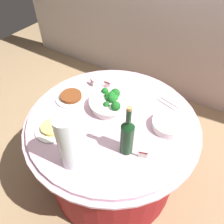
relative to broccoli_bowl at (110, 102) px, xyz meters
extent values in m
plane|color=#9E7F5B|center=(0.06, -0.08, -0.78)|extent=(6.00, 6.00, 0.00)
cylinder|color=maroon|center=(0.06, -0.08, -0.44)|extent=(1.01, 1.01, 0.69)
cylinder|color=#E0B2C6|center=(0.06, -0.08, -0.08)|extent=(1.16, 1.16, 0.02)
cylinder|color=#E0B2C6|center=(0.06, -0.08, -0.06)|extent=(1.10, 1.10, 0.03)
cylinder|color=white|center=(0.00, -0.01, -0.02)|extent=(0.26, 0.26, 0.05)
cylinder|color=white|center=(0.00, -0.01, 0.01)|extent=(0.28, 0.28, 0.01)
sphere|color=#195A1E|center=(0.00, -0.05, 0.02)|extent=(0.04, 0.04, 0.04)
sphere|color=#19561E|center=(-0.01, 0.04, 0.03)|extent=(0.05, 0.05, 0.05)
sphere|color=#19741E|center=(0.02, 0.03, 0.02)|extent=(0.05, 0.05, 0.05)
sphere|color=#19651E|center=(-0.08, 0.05, 0.02)|extent=(0.05, 0.05, 0.05)
sphere|color=#19741E|center=(-0.02, 0.00, 0.03)|extent=(0.05, 0.05, 0.05)
sphere|color=#195A1E|center=(0.00, 0.06, 0.03)|extent=(0.07, 0.07, 0.07)
sphere|color=#196E1E|center=(-0.03, 0.02, 0.03)|extent=(0.05, 0.05, 0.05)
sphere|color=#195D1E|center=(0.01, 0.00, 0.03)|extent=(0.06, 0.06, 0.06)
sphere|color=#195D1E|center=(0.07, -0.05, 0.04)|extent=(0.06, 0.06, 0.06)
sphere|color=#19731E|center=(-0.01, 0.04, 0.03)|extent=(0.06, 0.06, 0.06)
sphere|color=#19661E|center=(0.00, 0.01, 0.03)|extent=(0.06, 0.06, 0.06)
cylinder|color=white|center=(0.41, 0.04, -0.04)|extent=(0.21, 0.21, 0.01)
cylinder|color=white|center=(0.41, 0.04, -0.03)|extent=(0.21, 0.21, 0.01)
cylinder|color=white|center=(0.41, 0.04, -0.02)|extent=(0.21, 0.21, 0.01)
cylinder|color=white|center=(0.41, 0.04, -0.01)|extent=(0.21, 0.21, 0.01)
cylinder|color=white|center=(0.41, 0.04, 0.00)|extent=(0.21, 0.21, 0.01)
cylinder|color=#113318|center=(0.27, -0.26, 0.06)|extent=(0.07, 0.07, 0.20)
cone|color=#113318|center=(0.27, -0.26, 0.18)|extent=(0.07, 0.07, 0.04)
cylinder|color=#113318|center=(0.27, -0.26, 0.24)|extent=(0.03, 0.03, 0.08)
cylinder|color=#B2844C|center=(0.27, -0.26, 0.28)|extent=(0.03, 0.03, 0.02)
cylinder|color=silver|center=(0.06, -0.48, 0.13)|extent=(0.11, 0.11, 0.34)
sphere|color=#E5B26B|center=(0.09, -0.48, 0.00)|extent=(0.06, 0.06, 0.06)
sphere|color=#E5B26B|center=(0.05, -0.46, 0.00)|extent=(0.06, 0.06, 0.06)
sphere|color=#E5B26B|center=(0.05, -0.50, 0.00)|extent=(0.06, 0.06, 0.06)
sphere|color=#72C64C|center=(0.08, -0.47, 0.05)|extent=(0.06, 0.06, 0.06)
sphere|color=#72C64C|center=(0.05, -0.47, 0.05)|extent=(0.06, 0.06, 0.06)
sphere|color=#72C64C|center=(0.07, -0.50, 0.05)|extent=(0.06, 0.06, 0.06)
sphere|color=red|center=(0.07, -0.46, 0.10)|extent=(0.06, 0.06, 0.06)
sphere|color=red|center=(0.04, -0.48, 0.10)|extent=(0.06, 0.06, 0.06)
sphere|color=red|center=(0.08, -0.50, 0.10)|extent=(0.06, 0.06, 0.06)
sphere|color=#E5B26B|center=(0.06, -0.46, 0.15)|extent=(0.06, 0.06, 0.06)
sphere|color=#E5B26B|center=(0.05, -0.49, 0.15)|extent=(0.06, 0.06, 0.06)
sphere|color=#E5B26B|center=(0.09, -0.49, 0.15)|extent=(0.06, 0.06, 0.06)
sphere|color=#72C64C|center=(0.05, -0.47, 0.21)|extent=(0.06, 0.06, 0.06)
sphere|color=#72C64C|center=(0.06, -0.50, 0.21)|extent=(0.06, 0.06, 0.06)
sphere|color=#72C64C|center=(0.08, -0.47, 0.21)|extent=(0.06, 0.06, 0.06)
cylinder|color=silver|center=(0.32, 0.26, -0.04)|extent=(0.16, 0.05, 0.01)
cylinder|color=silver|center=(0.32, 0.22, -0.04)|extent=(0.16, 0.05, 0.01)
sphere|color=silver|center=(0.24, 0.26, -0.04)|extent=(0.01, 0.01, 0.01)
cylinder|color=white|center=(-0.28, -0.08, -0.04)|extent=(0.22, 0.22, 0.01)
cylinder|color=brown|center=(-0.28, -0.08, -0.02)|extent=(0.15, 0.15, 0.03)
cylinder|color=white|center=(-0.19, -0.37, -0.04)|extent=(0.22, 0.22, 0.01)
cylinder|color=#EACC60|center=(-0.19, -0.37, -0.02)|extent=(0.14, 0.14, 0.03)
cube|color=white|center=(-0.25, 0.13, -0.02)|extent=(0.05, 0.03, 0.05)
cube|color=maroon|center=(-0.25, 0.13, 0.00)|extent=(0.05, 0.03, 0.01)
cube|color=white|center=(0.37, -0.25, -0.02)|extent=(0.05, 0.02, 0.05)
cube|color=maroon|center=(0.37, -0.25, 0.00)|extent=(0.05, 0.02, 0.01)
cube|color=white|center=(-0.14, 0.17, -0.02)|extent=(0.05, 0.01, 0.05)
cube|color=maroon|center=(-0.14, 0.17, 0.00)|extent=(0.05, 0.01, 0.01)
camera|label=1|loc=(0.61, -0.93, 1.00)|focal=35.54mm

